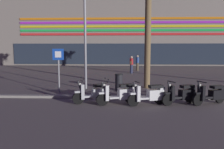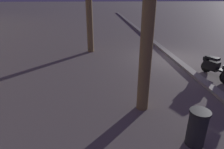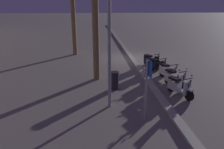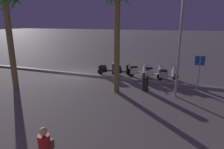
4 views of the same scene
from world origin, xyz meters
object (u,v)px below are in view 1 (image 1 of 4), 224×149
(scooter_white_far_back, at_px, (120,94))
(litter_bin, at_px, (119,82))
(crossing_sign, at_px, (59,65))
(pedestrian_strolling_near_curb, at_px, (137,63))
(scooter_black_mid_front, at_px, (212,94))
(scooter_silver_gap_after_mid, at_px, (94,93))
(scooter_black_tail_end, at_px, (182,94))
(street_lamp, at_px, (85,22))
(scooter_white_second_in_line, at_px, (150,95))
(pedestrian_by_palm_tree, at_px, (131,64))
(palm_tree_by_mall_entrance, at_px, (148,5))

(scooter_white_far_back, height_order, litter_bin, scooter_white_far_back)
(crossing_sign, bearing_deg, pedestrian_strolling_near_curb, 67.26)
(scooter_white_far_back, bearing_deg, scooter_black_mid_front, 2.97)
(scooter_silver_gap_after_mid, bearing_deg, scooter_white_far_back, -10.53)
(scooter_black_tail_end, relative_size, crossing_sign, 0.68)
(scooter_white_far_back, bearing_deg, scooter_black_tail_end, 2.88)
(scooter_silver_gap_after_mid, xyz_separation_m, scooter_black_mid_front, (5.16, -0.00, -0.01))
(litter_bin, bearing_deg, street_lamp, 168.16)
(scooter_white_far_back, bearing_deg, scooter_silver_gap_after_mid, 169.47)
(scooter_black_tail_end, xyz_separation_m, crossing_sign, (-6.05, 2.24, 1.06))
(crossing_sign, bearing_deg, scooter_white_second_in_line, -27.93)
(scooter_silver_gap_after_mid, bearing_deg, scooter_white_second_in_line, -6.78)
(scooter_white_far_back, bearing_deg, litter_bin, 91.47)
(scooter_black_mid_front, distance_m, litter_bin, 5.10)
(scooter_black_tail_end, xyz_separation_m, pedestrian_by_palm_tree, (-1.70, 11.88, 0.43))
(pedestrian_strolling_near_curb, bearing_deg, scooter_black_tail_end, -86.23)
(scooter_white_second_in_line, height_order, scooter_black_mid_front, same)
(scooter_silver_gap_after_mid, xyz_separation_m, pedestrian_strolling_near_curb, (2.90, 14.33, 0.42))
(crossing_sign, xyz_separation_m, street_lamp, (1.27, 1.29, 2.43))
(scooter_white_second_in_line, xyz_separation_m, palm_tree_by_mall_entrance, (0.34, 4.23, 4.48))
(pedestrian_by_palm_tree, bearing_deg, street_lamp, -110.25)
(scooter_black_tail_end, height_order, litter_bin, scooter_black_tail_end)
(crossing_sign, bearing_deg, pedestrian_by_palm_tree, 65.73)
(palm_tree_by_mall_entrance, distance_m, litter_bin, 4.85)
(litter_bin, bearing_deg, scooter_white_far_back, -88.53)
(scooter_white_second_in_line, bearing_deg, pedestrian_strolling_near_curb, 88.16)
(scooter_black_mid_front, bearing_deg, scooter_black_tail_end, -176.84)
(palm_tree_by_mall_entrance, bearing_deg, scooter_white_far_back, -111.41)
(scooter_silver_gap_after_mid, relative_size, pedestrian_strolling_near_curb, 0.99)
(crossing_sign, relative_size, pedestrian_strolling_near_curb, 1.45)
(scooter_black_tail_end, distance_m, pedestrian_by_palm_tree, 12.01)
(scooter_silver_gap_after_mid, distance_m, scooter_black_mid_front, 5.16)
(pedestrian_by_palm_tree, bearing_deg, scooter_white_far_back, -94.77)
(scooter_white_far_back, height_order, palm_tree_by_mall_entrance, palm_tree_by_mall_entrance)
(litter_bin, height_order, street_lamp, street_lamp)
(pedestrian_strolling_near_curb, bearing_deg, scooter_white_second_in_line, -91.84)
(scooter_black_tail_end, distance_m, palm_tree_by_mall_entrance, 6.12)
(scooter_black_mid_front, bearing_deg, pedestrian_by_palm_tree, 104.31)
(scooter_silver_gap_after_mid, bearing_deg, scooter_black_mid_front, -0.05)
(scooter_black_tail_end, bearing_deg, crossing_sign, 159.66)
(scooter_silver_gap_after_mid, relative_size, pedestrian_by_palm_tree, 0.99)
(scooter_white_far_back, xyz_separation_m, scooter_black_mid_front, (4.01, 0.21, -0.03))
(crossing_sign, distance_m, palm_tree_by_mall_entrance, 6.30)
(scooter_white_second_in_line, xyz_separation_m, pedestrian_by_palm_tree, (-0.28, 12.09, 0.42))
(scooter_white_second_in_line, bearing_deg, crossing_sign, 152.07)
(scooter_white_second_in_line, bearing_deg, litter_bin, 112.36)
(scooter_white_far_back, relative_size, palm_tree_by_mall_entrance, 0.26)
(palm_tree_by_mall_entrance, height_order, pedestrian_strolling_near_curb, palm_tree_by_mall_entrance)
(palm_tree_by_mall_entrance, xyz_separation_m, litter_bin, (-1.71, -0.90, -4.45))
(street_lamp, bearing_deg, scooter_white_second_in_line, -48.09)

